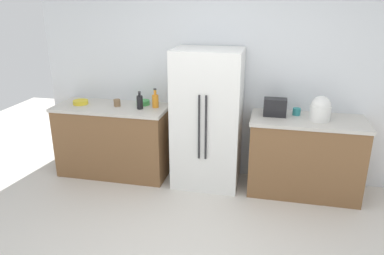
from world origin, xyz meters
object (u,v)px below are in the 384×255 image
(bottle_b, at_px, (140,102))
(cup_b, at_px, (117,103))
(bowl_b, at_px, (143,103))
(bowl_a, at_px, (81,102))
(toaster, at_px, (275,107))
(refrigerator, at_px, (207,119))
(rice_cooker, at_px, (321,109))
(cup_a, at_px, (297,112))
(bottle_a, at_px, (155,100))

(bottle_b, relative_size, cup_b, 2.50)
(bowl_b, bearing_deg, bowl_a, -169.55)
(toaster, bearing_deg, bottle_b, -177.50)
(refrigerator, xyz_separation_m, bowl_b, (-0.88, 0.15, 0.12))
(rice_cooker, relative_size, cup_b, 3.17)
(bottle_b, relative_size, cup_a, 2.44)
(bottle_a, distance_m, cup_a, 1.74)
(bowl_b, bearing_deg, refrigerator, -9.97)
(bowl_a, xyz_separation_m, bowl_b, (0.81, 0.15, 0.00))
(rice_cooker, xyz_separation_m, cup_a, (-0.25, 0.15, -0.09))
(refrigerator, bearing_deg, rice_cooker, -0.71)
(cup_b, relative_size, bowl_a, 0.46)
(bottle_b, xyz_separation_m, cup_b, (-0.33, 0.05, -0.04))
(toaster, height_order, rice_cooker, rice_cooker)
(bottle_b, bearing_deg, bowl_a, 177.73)
(refrigerator, distance_m, cup_a, 1.07)
(refrigerator, bearing_deg, toaster, 3.17)
(bottle_a, relative_size, cup_b, 2.73)
(refrigerator, relative_size, bottle_a, 6.96)
(cup_a, xyz_separation_m, bowl_b, (-1.93, 0.02, -0.01))
(toaster, xyz_separation_m, bowl_a, (-2.49, -0.04, -0.08))
(bottle_b, height_order, bowl_a, bottle_b)
(bottle_a, bearing_deg, rice_cooker, -2.72)
(cup_b, xyz_separation_m, bowl_a, (-0.51, -0.02, -0.02))
(bowl_b, bearing_deg, bottle_b, -82.61)
(refrigerator, distance_m, bottle_b, 0.88)
(toaster, height_order, bowl_a, toaster)
(cup_a, bearing_deg, cup_b, -177.12)
(bowl_b, bearing_deg, cup_b, -156.15)
(refrigerator, xyz_separation_m, cup_a, (1.05, 0.13, 0.13))
(refrigerator, height_order, rice_cooker, refrigerator)
(refrigerator, distance_m, toaster, 0.82)
(rice_cooker, distance_m, bowl_a, 2.99)
(cup_a, bearing_deg, bottle_a, -178.21)
(refrigerator, xyz_separation_m, bottle_a, (-0.69, 0.08, 0.18))
(bowl_b, bearing_deg, rice_cooker, -4.48)
(toaster, distance_m, cup_a, 0.28)
(refrigerator, relative_size, bottle_b, 7.61)
(toaster, distance_m, bottle_a, 1.49)
(bottle_a, xyz_separation_m, cup_b, (-0.50, -0.06, -0.05))
(rice_cooker, relative_size, cup_a, 3.10)
(refrigerator, height_order, toaster, refrigerator)
(rice_cooker, distance_m, bottle_b, 2.16)
(toaster, bearing_deg, cup_a, 19.16)
(refrigerator, relative_size, toaster, 6.48)
(rice_cooker, bearing_deg, bowl_a, 179.59)
(cup_a, bearing_deg, refrigerator, -172.82)
(cup_a, relative_size, bowl_a, 0.47)
(bottle_a, height_order, cup_b, bottle_a)
(bowl_a, bearing_deg, bowl_b, 10.45)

